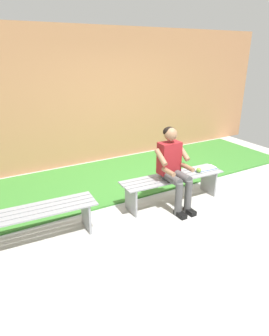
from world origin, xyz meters
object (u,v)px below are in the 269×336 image
Objects in this scene: bench_far at (26,220)px; apple at (199,170)px; book_open at (205,168)px; person_seated at (174,165)px; bench_near at (173,182)px.

apple is (-2.72, 0.08, 0.15)m from bench_far.
book_open reaches higher than bench_far.
person_seated is at bearing 9.66° from book_open.
person_seated reaches higher than book_open.
bench_near and bench_far have the same top height.
bench_near is at bearing 180.00° from bench_far.
book_open is (-0.73, -0.09, -0.23)m from person_seated.
apple is at bearing 21.34° from book_open.
apple is at bearing -177.35° from person_seated.
bench_near is 0.98× the size of bench_far.
person_seated is (-2.18, 0.10, 0.35)m from bench_far.
bench_near is 0.49m from apple.
bench_far is at bearing -1.60° from apple.
bench_near is 20.85× the size of apple.
book_open is (-0.19, -0.06, -0.03)m from apple.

